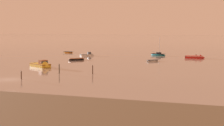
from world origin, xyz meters
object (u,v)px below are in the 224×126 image
Objects in this scene: motorboat_moored_2 at (197,57)px; rowboat_moored_0 at (68,52)px; mooring_post_near at (93,70)px; rowboat_moored_9 at (76,59)px; mooring_post_right at (21,75)px; motorboat_moored_0 at (89,55)px; mooring_post_left at (59,69)px; sailboat_moored_0 at (158,55)px; rowboat_moored_7 at (152,61)px; motorboat_moored_1 at (43,66)px.

rowboat_moored_0 is at bearing 165.19° from motorboat_moored_2.
mooring_post_near is at bearing -44.86° from rowboat_moored_0.
rowboat_moored_9 is 35.40m from mooring_post_right.
mooring_post_left is (10.67, -41.37, 0.63)m from motorboat_moored_0.
sailboat_moored_0 reaches higher than mooring_post_left.
mooring_post_right is at bearing -106.99° from mooring_post_left.
motorboat_moored_0 is 1.02× the size of rowboat_moored_9.
motorboat_moored_2 reaches higher than rowboat_moored_7.
mooring_post_right is (7.97, -50.19, 0.45)m from motorboat_moored_0.
rowboat_moored_0 is at bearing -77.18° from rowboat_moored_7.
motorboat_moored_1 reaches higher than rowboat_moored_7.
mooring_post_left reaches higher than mooring_post_near.
mooring_post_left reaches higher than mooring_post_right.
mooring_post_left is (22.15, -50.62, 0.71)m from rowboat_moored_0.
mooring_post_near reaches higher than motorboat_moored_0.
mooring_post_left is (-6.50, -1.03, 0.04)m from mooring_post_near.
mooring_post_near is (-5.81, -28.26, 0.69)m from rowboat_moored_7.
motorboat_moored_1 is at bearing 108.20° from mooring_post_right.
motorboat_moored_0 reaches higher than rowboat_moored_9.
sailboat_moored_0 reaches higher than motorboat_moored_1.
rowboat_moored_0 is at bearing 103.49° from motorboat_moored_0.
motorboat_moored_2 is 34.63m from rowboat_moored_9.
rowboat_moored_0 is 0.64× the size of motorboat_moored_1.
mooring_post_near is at bearing 3.25° from motorboat_moored_1.
rowboat_moored_0 is 28.22m from rowboat_moored_9.
motorboat_moored_2 is 13.92m from sailboat_moored_0.
rowboat_moored_7 is at bearing 78.39° from mooring_post_near.
mooring_post_right reaches higher than motorboat_moored_2.
rowboat_moored_9 is at bearing 118.36° from motorboat_moored_1.
motorboat_moored_1 is 1.16× the size of motorboat_moored_2.
mooring_post_near is at bearing 47.00° from mooring_post_right.
sailboat_moored_0 is (20.93, 7.18, 0.01)m from motorboat_moored_0.
motorboat_moored_0 is 33.33m from motorboat_moored_2.
motorboat_moored_2 is 3.47× the size of mooring_post_right.
sailboat_moored_0 reaches higher than rowboat_moored_0.
sailboat_moored_0 is 47.66m from mooring_post_near.
mooring_post_left is 9.23m from mooring_post_right.
motorboat_moored_2 is at bearing -174.19° from rowboat_moored_7.
rowboat_moored_9 is 29.05m from mooring_post_near.
mooring_post_near is at bearing -115.58° from motorboat_moored_2.
rowboat_moored_0 is 62.54m from mooring_post_right.
rowboat_moored_9 is 28.92m from sailboat_moored_0.
rowboat_moored_7 is at bearing -65.37° from motorboat_moored_0.
sailboat_moored_0 is at bearing -18.72° from motorboat_moored_0.
mooring_post_left is at bearing 73.01° from mooring_post_right.
rowboat_moored_7 is 31.78m from mooring_post_left.
mooring_post_near is (28.64, -49.59, 0.67)m from rowboat_moored_0.
mooring_post_near is at bearing 9.04° from mooring_post_left.
mooring_post_right is (-2.70, -8.82, -0.18)m from mooring_post_left.
motorboat_moored_0 is at bearing 113.05° from mooring_post_near.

